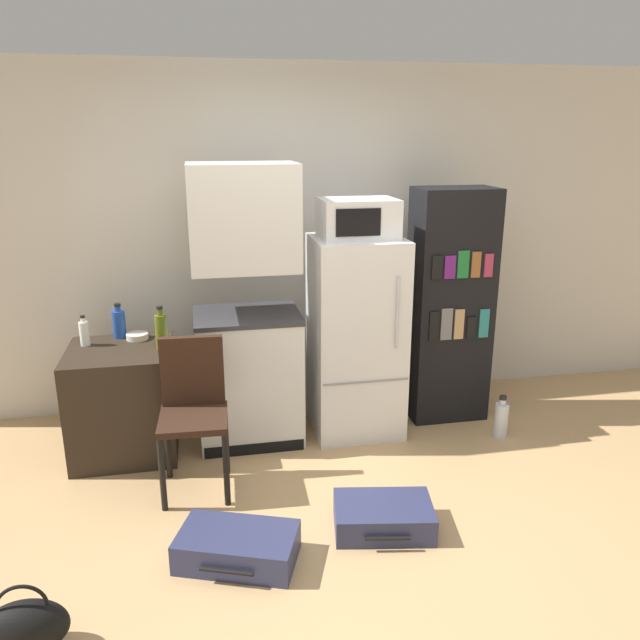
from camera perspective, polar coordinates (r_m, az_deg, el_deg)
The scene contains 17 objects.
ground_plane at distance 3.58m, azimuth 3.88°, elevation -19.42°, with size 24.00×24.00×0.00m, color tan.
wall_back at distance 4.94m, azimuth 0.43°, elevation 7.44°, with size 6.40×0.10×2.60m.
side_table at distance 4.45m, azimuth -17.52°, elevation -7.06°, with size 0.68×0.65×0.74m.
kitchen_hutch at distance 4.29m, azimuth -6.69°, elevation 0.23°, with size 0.72×0.57×1.92m.
refrigerator at distance 4.45m, azimuth 3.30°, elevation -1.53°, with size 0.62×0.61×1.42m.
microwave at distance 4.26m, azimuth 3.49°, elevation 9.27°, with size 0.51×0.38×0.26m.
bookshelf at distance 4.73m, azimuth 11.75°, elevation 1.26°, with size 0.57×0.38×1.74m.
bottle_amber_beer at distance 4.33m, azimuth -14.29°, elevation -1.26°, with size 0.07×0.07×0.15m.
bottle_blue_soda at distance 4.53m, azimuth -17.91°, elevation -0.27°, with size 0.09×0.09×0.24m.
bottle_milk_white at distance 4.44m, azimuth -20.75°, elevation -1.10°, with size 0.06×0.06×0.21m.
bottle_olive_oil at distance 4.22m, azimuth -14.31°, elevation -0.93°, with size 0.08×0.08×0.29m.
bowl at distance 4.47m, azimuth -16.37°, elevation -1.44°, with size 0.15×0.15×0.04m.
chair at distance 3.86m, azimuth -11.52°, elevation -7.24°, with size 0.42×0.42×0.94m.
suitcase_large_flat at distance 3.63m, azimuth 5.81°, elevation -17.45°, with size 0.59×0.44×0.16m.
suitcase_small_flat at distance 3.42m, azimuth -7.56°, elevation -19.87°, with size 0.68×0.53×0.16m.
handbag at distance 3.17m, azimuth -25.35°, elevation -24.02°, with size 0.36×0.20×0.33m.
water_bottle_front at distance 4.72m, azimuth 16.23°, elevation -8.70°, with size 0.10×0.10×0.31m.
Camera 1 is at (-0.78, -2.77, 2.12)m, focal length 35.00 mm.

